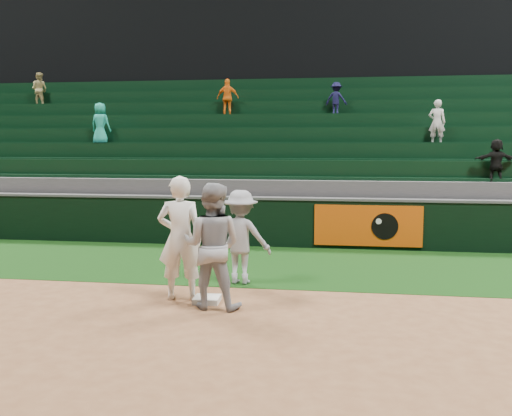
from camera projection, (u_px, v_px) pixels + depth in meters
The scene contains 9 objects.
ground at pixel (196, 300), 9.48m from camera, with size 70.00×70.00×0.00m, color brown.
foul_grass at pixel (231, 263), 12.42m from camera, with size 36.00×4.20×0.01m, color black.
upper_deck at pixel (292, 68), 25.93m from camera, with size 40.00×12.00×12.00m, color black.
first_base at pixel (207, 299), 9.36m from camera, with size 0.42×0.42×0.09m, color silver.
first_baseman at pixel (180, 238), 9.42m from camera, with size 0.76×0.50×2.07m, color white.
baserunner at pixel (212, 246), 8.96m from camera, with size 0.97×0.75×1.99m, color #9799A1.
base_coach at pixel (241, 237), 10.52m from camera, with size 1.12×0.65×1.74m, color gray.
field_wall at pixel (249, 221), 14.51m from camera, with size 36.00×0.45×1.25m.
stadium_seating at pixel (268, 172), 18.09m from camera, with size 36.00×5.95×5.08m.
Camera 1 is at (2.40, -8.98, 2.60)m, focal length 40.00 mm.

